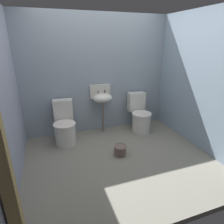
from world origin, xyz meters
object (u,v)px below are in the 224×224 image
(toilet_right, at_px, (140,116))
(bucket, at_px, (120,150))
(toilet_left, at_px, (65,126))
(sink, at_px, (102,97))

(toilet_right, bearing_deg, bucket, 48.29)
(toilet_left, xyz_separation_m, toilet_right, (1.57, -0.00, 0.00))
(sink, relative_size, bucket, 4.53)
(toilet_left, bearing_deg, bucket, 140.93)
(toilet_left, relative_size, toilet_right, 1.00)
(toilet_left, height_order, bucket, toilet_left)
(toilet_left, height_order, toilet_right, same)
(toilet_right, height_order, bucket, toilet_right)
(toilet_left, xyz_separation_m, bucket, (0.82, -0.77, -0.23))
(toilet_right, height_order, sink, sink)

